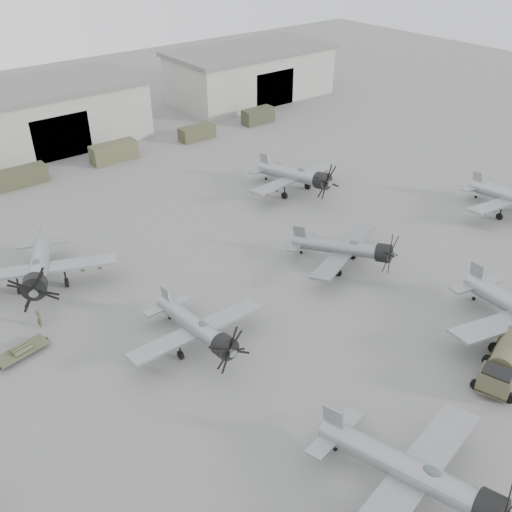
{
  "coord_description": "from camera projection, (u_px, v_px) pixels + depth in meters",
  "views": [
    {
      "loc": [
        -25.43,
        -19.9,
        30.47
      ],
      "look_at": [
        2.34,
        15.25,
        2.5
      ],
      "focal_mm": 40.0,
      "sensor_mm": 36.0,
      "label": 1
    }
  ],
  "objects": [
    {
      "name": "aircraft_far_1",
      "position": [
        298.0,
        176.0,
        68.44
      ],
      "size": [
        13.26,
        11.93,
        5.3
      ],
      "rotation": [
        0.0,
        0.0,
        0.06
      ],
      "color": "gray",
      "rests_on": "ground"
    },
    {
      "name": "hangar_right",
      "position": [
        250.0,
        73.0,
        101.67
      ],
      "size": [
        29.0,
        14.8,
        8.7
      ],
      "color": "gray",
      "rests_on": "ground"
    },
    {
      "name": "ground_crew",
      "position": [
        39.0,
        318.0,
        47.65
      ],
      "size": [
        0.53,
        0.67,
        1.61
      ],
      "primitive_type": "imported",
      "rotation": [
        0.0,
        0.0,
        1.3
      ],
      "color": "#3E442C",
      "rests_on": "ground"
    },
    {
      "name": "ground",
      "position": [
        357.0,
        379.0,
        42.76
      ],
      "size": [
        220.0,
        220.0,
        0.0
      ],
      "primitive_type": "plane",
      "color": "slate",
      "rests_on": "ground"
    },
    {
      "name": "aircraft_far_0",
      "position": [
        39.0,
        268.0,
        51.15
      ],
      "size": [
        13.49,
        12.21,
        5.49
      ],
      "rotation": [
        0.0,
        0.0,
        -0.4
      ],
      "color": "#97999F",
      "rests_on": "ground"
    },
    {
      "name": "support_truck_6",
      "position": [
        258.0,
        116.0,
        91.31
      ],
      "size": [
        5.3,
        2.2,
        2.39
      ],
      "primitive_type": "cube",
      "color": "#343A26",
      "rests_on": "ground"
    },
    {
      "name": "aircraft_near_1",
      "position": [
        420.0,
        476.0,
        32.68
      ],
      "size": [
        13.55,
        12.19,
        5.38
      ],
      "rotation": [
        0.0,
        0.0,
        0.17
      ],
      "color": "gray",
      "rests_on": "ground"
    },
    {
      "name": "fuel_tanker",
      "position": [
        504.0,
        361.0,
        42.23
      ],
      "size": [
        7.18,
        4.54,
        2.63
      ],
      "rotation": [
        0.0,
        0.0,
        0.31
      ],
      "color": "#48462F",
      "rests_on": "ground"
    },
    {
      "name": "support_truck_5",
      "position": [
        197.0,
        133.0,
        85.25
      ],
      "size": [
        5.44,
        2.2,
        1.99
      ],
      "primitive_type": "cube",
      "color": "#3E3F29",
      "rests_on": "ground"
    },
    {
      "name": "support_truck_4",
      "position": [
        114.0,
        152.0,
        77.99
      ],
      "size": [
        6.38,
        2.2,
        2.51
      ],
      "primitive_type": "cube",
      "color": "#48492F",
      "rests_on": "ground"
    },
    {
      "name": "aircraft_mid_1",
      "position": [
        199.0,
        329.0,
        44.39
      ],
      "size": [
        11.68,
        10.51,
        4.69
      ],
      "rotation": [
        0.0,
        0.0,
        -0.02
      ],
      "color": "gray",
      "rests_on": "ground"
    },
    {
      "name": "support_truck_3",
      "position": [
        20.0,
        177.0,
        71.33
      ],
      "size": [
        6.5,
        2.2,
        2.18
      ],
      "primitive_type": "cube",
      "color": "#3A3C27",
      "rests_on": "ground"
    },
    {
      "name": "aircraft_mid_2",
      "position": [
        348.0,
        249.0,
        54.64
      ],
      "size": [
        11.6,
        10.48,
        4.69
      ],
      "rotation": [
        0.0,
        0.0,
        0.36
      ],
      "color": "gray",
      "rests_on": "ground"
    },
    {
      "name": "hangar_center",
      "position": [
        41.0,
        115.0,
        81.68
      ],
      "size": [
        29.0,
        14.8,
        8.7
      ],
      "color": "gray",
      "rests_on": "ground"
    }
  ]
}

